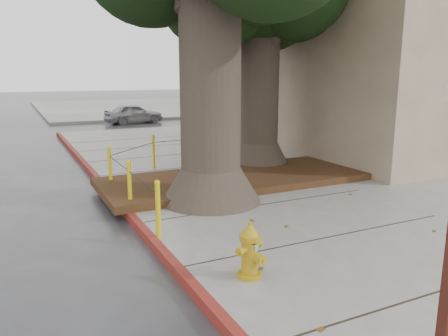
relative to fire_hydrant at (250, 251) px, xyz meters
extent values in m
plane|color=#28282B|center=(1.29, 0.66, -0.51)|extent=(140.00, 140.00, 0.00)
cube|color=slate|center=(7.29, 3.16, -0.44)|extent=(16.00, 26.00, 0.15)
cube|color=slate|center=(7.29, 30.66, -0.44)|extent=(16.00, 20.00, 0.15)
cube|color=maroon|center=(-0.71, 3.16, -0.44)|extent=(0.14, 26.00, 0.16)
cube|color=black|center=(2.19, 4.56, -0.28)|extent=(6.40, 2.60, 0.16)
cube|color=tan|center=(11.29, 9.16, 4.49)|extent=(12.00, 13.00, 10.00)
cube|color=silver|center=(17.29, 26.66, 3.99)|extent=(10.00, 10.00, 9.00)
cube|color=slate|center=(23.29, 32.66, 5.49)|extent=(12.00, 14.00, 12.00)
cone|color=#4C3F33|center=(0.99, 3.36, -0.01)|extent=(2.04, 2.04, 0.70)
cylinder|color=#4C3F33|center=(0.99, 3.36, 2.02)|extent=(1.20, 1.20, 4.22)
cone|color=#4C3F33|center=(3.59, 5.86, -0.01)|extent=(1.77, 1.77, 0.70)
cylinder|color=#4C3F33|center=(3.59, 5.86, 1.81)|extent=(1.04, 1.04, 3.84)
cylinder|color=#D9C10C|center=(-0.61, 1.86, 0.09)|extent=(0.08, 0.08, 0.90)
sphere|color=#D9C10C|center=(-0.61, 1.86, 0.54)|extent=(0.09, 0.09, 0.09)
cylinder|color=#D9C10C|center=(-0.61, 3.66, 0.09)|extent=(0.08, 0.08, 0.90)
sphere|color=#D9C10C|center=(-0.61, 3.66, 0.54)|extent=(0.09, 0.09, 0.09)
cylinder|color=#D9C10C|center=(-0.61, 5.46, 0.09)|extent=(0.08, 0.08, 0.90)
sphere|color=#D9C10C|center=(-0.61, 5.46, 0.54)|extent=(0.09, 0.09, 0.09)
cylinder|color=#D9C10C|center=(0.89, 6.96, 0.09)|extent=(0.08, 0.08, 0.90)
sphere|color=#D9C10C|center=(0.89, 6.96, 0.54)|extent=(0.09, 0.09, 0.09)
cylinder|color=#D9C10C|center=(3.09, 7.16, 0.09)|extent=(0.08, 0.08, 0.90)
sphere|color=#D9C10C|center=(3.09, 7.16, 0.54)|extent=(0.09, 0.09, 0.09)
cylinder|color=black|center=(-0.61, 2.76, 0.36)|extent=(0.02, 1.80, 0.02)
cylinder|color=black|center=(-0.61, 4.56, 0.36)|extent=(0.02, 1.80, 0.02)
cylinder|color=black|center=(0.14, 6.21, 0.36)|extent=(1.51, 1.51, 0.02)
cylinder|color=black|center=(1.99, 7.06, 0.36)|extent=(2.20, 0.22, 0.02)
cylinder|color=#B88E12|center=(0.00, 0.00, -0.33)|extent=(0.40, 0.40, 0.06)
cylinder|color=#B88E12|center=(0.00, 0.00, -0.07)|extent=(0.28, 0.28, 0.48)
cylinder|color=#B88E12|center=(0.00, 0.00, 0.18)|extent=(0.36, 0.36, 0.07)
cone|color=#B88E12|center=(0.00, 0.00, 0.27)|extent=(0.34, 0.34, 0.13)
cylinder|color=#B88E12|center=(0.00, 0.00, 0.36)|extent=(0.07, 0.07, 0.05)
cylinder|color=#B88E12|center=(-0.12, -0.04, 0.04)|extent=(0.16, 0.13, 0.09)
cylinder|color=#B88E12|center=(0.11, 0.05, 0.04)|extent=(0.16, 0.13, 0.09)
cylinder|color=#B88E12|center=(0.04, -0.10, -0.07)|extent=(0.17, 0.17, 0.13)
cube|color=#5999D8|center=(0.04, -0.09, 0.06)|extent=(0.06, 0.03, 0.07)
imported|color=#A1A1A6|center=(3.67, 19.71, 0.03)|extent=(3.30, 1.60, 1.09)
imported|color=maroon|center=(10.49, 20.08, 0.08)|extent=(3.68, 1.60, 1.18)
camera|label=1|loc=(-2.58, -4.51, 2.19)|focal=35.00mm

